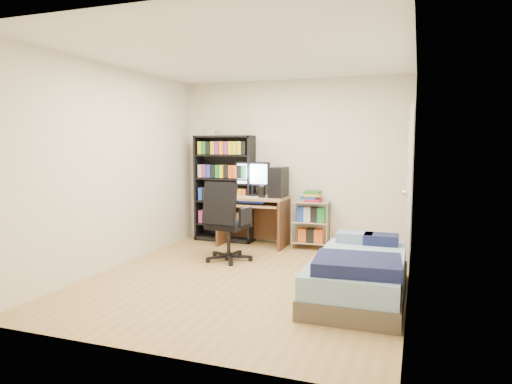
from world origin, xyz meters
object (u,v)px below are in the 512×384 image
at_px(media_shelf, 225,187).
at_px(bed, 359,274).
at_px(office_chair, 227,236).
at_px(computer_desk, 261,201).

height_order(media_shelf, bed, media_shelf).
distance_m(media_shelf, office_chair, 1.39).
relative_size(computer_desk, office_chair, 1.19).
bearing_deg(office_chair, computer_desk, 91.58).
relative_size(media_shelf, bed, 0.97).
bearing_deg(bed, media_shelf, 139.36).
distance_m(office_chair, bed, 2.01).
height_order(media_shelf, office_chair, media_shelf).
relative_size(office_chair, bed, 0.59).
relative_size(media_shelf, computer_desk, 1.37).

